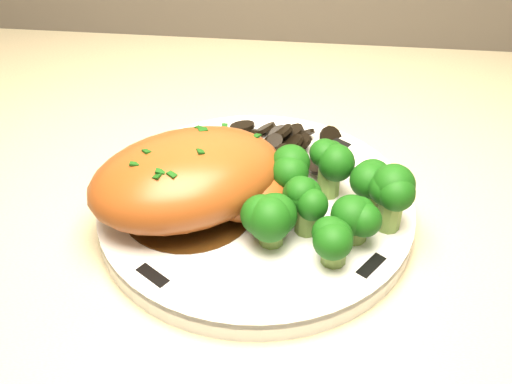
# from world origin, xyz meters

# --- Properties ---
(plate) EXTENTS (0.33, 0.33, 0.02)m
(plate) POSITION_xyz_m (-0.65, 1.64, 0.96)
(plate) COLOR silver
(plate) RESTS_ON counter
(rim_accent_0) EXTENTS (0.03, 0.02, 0.00)m
(rim_accent_0) POSITION_xyz_m (-0.58, 1.74, 0.97)
(rim_accent_0) COLOR black
(rim_accent_0) RESTS_ON plate
(rim_accent_1) EXTENTS (0.02, 0.03, 0.00)m
(rim_accent_1) POSITION_xyz_m (-0.74, 1.71, 0.97)
(rim_accent_1) COLOR black
(rim_accent_1) RESTS_ON plate
(rim_accent_2) EXTENTS (0.03, 0.02, 0.00)m
(rim_accent_2) POSITION_xyz_m (-0.71, 1.55, 0.97)
(rim_accent_2) COLOR black
(rim_accent_2) RESTS_ON plate
(rim_accent_3) EXTENTS (0.02, 0.03, 0.00)m
(rim_accent_3) POSITION_xyz_m (-0.55, 1.57, 0.97)
(rim_accent_3) COLOR black
(rim_accent_3) RESTS_ON plate
(gravy_pool) EXTENTS (0.11, 0.11, 0.00)m
(gravy_pool) POSITION_xyz_m (-0.70, 1.63, 0.97)
(gravy_pool) COLOR #321B09
(gravy_pool) RESTS_ON plate
(chicken_breast) EXTENTS (0.20, 0.18, 0.06)m
(chicken_breast) POSITION_xyz_m (-0.70, 1.63, 1.00)
(chicken_breast) COLOR #904418
(chicken_breast) RESTS_ON plate
(mushroom_pile) EXTENTS (0.09, 0.07, 0.03)m
(mushroom_pile) POSITION_xyz_m (-0.63, 1.71, 0.98)
(mushroom_pile) COLOR black
(mushroom_pile) RESTS_ON plate
(broccoli_florets) EXTENTS (0.12, 0.11, 0.05)m
(broccoli_florets) POSITION_xyz_m (-0.59, 1.62, 1.00)
(broccoli_florets) COLOR olive
(broccoli_florets) RESTS_ON plate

